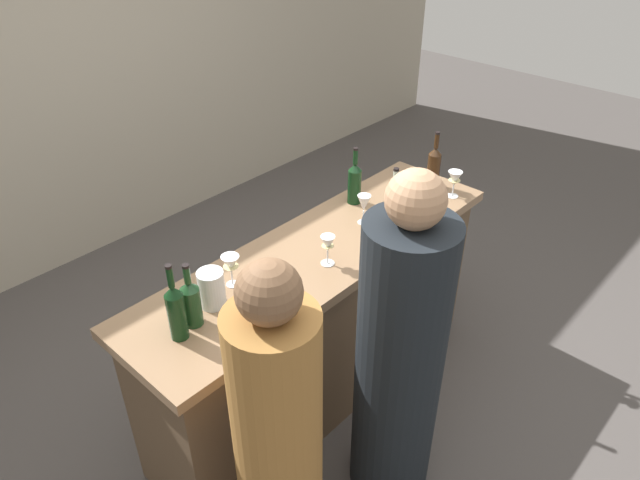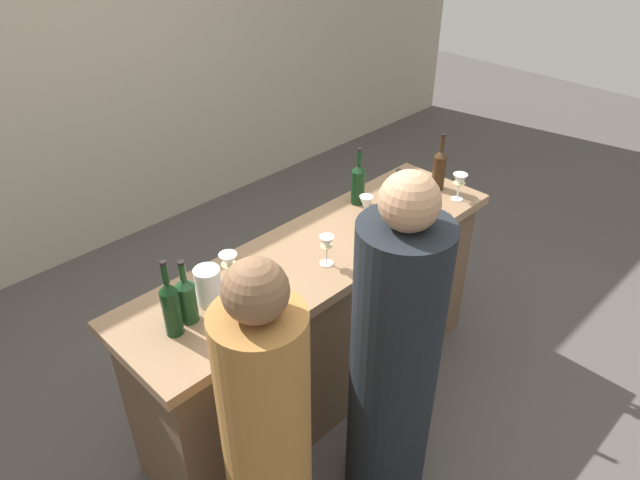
{
  "view_description": "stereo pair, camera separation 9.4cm",
  "coord_description": "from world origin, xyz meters",
  "views": [
    {
      "loc": [
        -1.66,
        -1.53,
        2.47
      ],
      "look_at": [
        0.0,
        0.0,
        0.98
      ],
      "focal_mm": 32.89,
      "sensor_mm": 36.0,
      "label": 1
    },
    {
      "loc": [
        -1.59,
        -1.6,
        2.47
      ],
      "look_at": [
        0.0,
        0.0,
        0.98
      ],
      "focal_mm": 32.89,
      "sensor_mm": 36.0,
      "label": 2
    }
  ],
  "objects": [
    {
      "name": "wine_glass_far_left",
      "position": [
        0.32,
        0.0,
        1.04
      ],
      "size": [
        0.07,
        0.07,
        0.15
      ],
      "color": "white",
      "rests_on": "bar_counter"
    },
    {
      "name": "person_left_guest",
      "position": [
        -0.18,
        -0.6,
        0.74
      ],
      "size": [
        0.42,
        0.42,
        1.61
      ],
      "rotation": [
        0.0,
        0.0,
        1.39
      ],
      "color": "black",
      "rests_on": "ground"
    },
    {
      "name": "ground_plane",
      "position": [
        0.0,
        0.0,
        0.0
      ],
      "size": [
        12.0,
        12.0,
        0.0
      ],
      "primitive_type": "plane",
      "color": "#4C4744"
    },
    {
      "name": "wine_bottle_second_right_clear_pale",
      "position": [
        0.45,
        -0.08,
        1.04
      ],
      "size": [
        0.08,
        0.08,
        0.28
      ],
      "color": "#B7C6B2",
      "rests_on": "bar_counter"
    },
    {
      "name": "bar_counter",
      "position": [
        0.0,
        0.0,
        0.47
      ],
      "size": [
        2.02,
        0.57,
        0.93
      ],
      "color": "brown",
      "rests_on": "ground"
    },
    {
      "name": "wine_bottle_rightmost_amber_brown",
      "position": [
        0.88,
        -0.03,
        1.05
      ],
      "size": [
        0.07,
        0.07,
        0.32
      ],
      "color": "#331E0F",
      "rests_on": "bar_counter"
    },
    {
      "name": "wine_glass_near_center",
      "position": [
        -0.06,
        -0.1,
        1.03
      ],
      "size": [
        0.07,
        0.07,
        0.15
      ],
      "color": "white",
      "rests_on": "bar_counter"
    },
    {
      "name": "wine_bottle_second_left_olive_green",
      "position": [
        -0.71,
        0.01,
        1.04
      ],
      "size": [
        0.08,
        0.08,
        0.28
      ],
      "color": "#193D1E",
      "rests_on": "bar_counter"
    },
    {
      "name": "person_center_guest",
      "position": [
        -0.8,
        -0.54,
        0.71
      ],
      "size": [
        0.37,
        0.37,
        1.53
      ],
      "rotation": [
        0.0,
        0.0,
        1.79
      ],
      "color": "#9E6B33",
      "rests_on": "ground"
    },
    {
      "name": "wine_glass_far_center",
      "position": [
        -0.45,
        0.09,
        1.04
      ],
      "size": [
        0.08,
        0.08,
        0.15
      ],
      "color": "white",
      "rests_on": "bar_counter"
    },
    {
      "name": "wine_bottle_leftmost_dark_green",
      "position": [
        -0.8,
        -0.01,
        1.06
      ],
      "size": [
        0.07,
        0.07,
        0.33
      ],
      "color": "black",
      "rests_on": "bar_counter"
    },
    {
      "name": "wine_glass_near_left",
      "position": [
        0.85,
        -0.18,
        1.03
      ],
      "size": [
        0.08,
        0.08,
        0.15
      ],
      "color": "white",
      "rests_on": "bar_counter"
    },
    {
      "name": "back_wall",
      "position": [
        0.0,
        2.2,
        1.4
      ],
      "size": [
        8.0,
        0.1,
        2.8
      ],
      "primitive_type": "cube",
      "color": "#B2A893",
      "rests_on": "ground"
    },
    {
      "name": "wine_bottle_center_dark_green",
      "position": [
        0.45,
        0.17,
        1.05
      ],
      "size": [
        0.07,
        0.07,
        0.31
      ],
      "color": "black",
      "rests_on": "bar_counter"
    },
    {
      "name": "water_pitcher",
      "position": [
        -0.59,
        0.05,
        1.01
      ],
      "size": [
        0.11,
        0.11,
        0.16
      ],
      "color": "silver",
      "rests_on": "bar_counter"
    },
    {
      "name": "wine_glass_near_right",
      "position": [
        0.64,
        -0.08,
        1.03
      ],
      "size": [
        0.07,
        0.07,
        0.14
      ],
      "color": "white",
      "rests_on": "bar_counter"
    }
  ]
}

